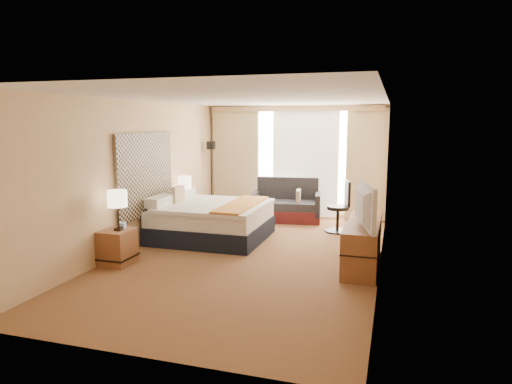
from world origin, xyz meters
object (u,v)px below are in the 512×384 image
(floor_lamp, at_px, (211,163))
(television, at_px, (359,206))
(bed, at_px, (211,220))
(nightstand_right, at_px, (187,216))
(loveseat, at_px, (287,206))
(lamp_left, at_px, (117,199))
(media_dresser, at_px, (363,244))
(desk_chair, at_px, (341,209))
(lamp_right, at_px, (185,182))
(nightstand_left, at_px, (117,247))

(floor_lamp, bearing_deg, television, -42.04)
(bed, bearing_deg, television, -23.98)
(nightstand_right, distance_m, loveseat, 2.32)
(lamp_left, bearing_deg, media_dresser, 16.36)
(loveseat, relative_size, desk_chair, 1.55)
(desk_chair, distance_m, lamp_right, 3.24)
(desk_chair, height_order, lamp_left, lamp_left)
(nightstand_right, relative_size, floor_lamp, 0.31)
(media_dresser, distance_m, lamp_left, 3.86)
(floor_lamp, relative_size, lamp_left, 2.79)
(media_dresser, bearing_deg, nightstand_left, -164.16)
(desk_chair, bearing_deg, nightstand_right, 175.54)
(bed, distance_m, lamp_left, 2.17)
(nightstand_right, bearing_deg, floor_lamp, 91.18)
(bed, distance_m, lamp_right, 1.15)
(bed, bearing_deg, floor_lamp, 112.22)
(loveseat, bearing_deg, lamp_left, -121.88)
(media_dresser, height_order, floor_lamp, floor_lamp)
(nightstand_right, distance_m, lamp_left, 2.63)
(media_dresser, distance_m, bed, 3.01)
(lamp_left, bearing_deg, lamp_right, 90.98)
(nightstand_left, height_order, lamp_right, lamp_right)
(floor_lamp, height_order, television, floor_lamp)
(loveseat, distance_m, television, 3.85)
(nightstand_right, bearing_deg, desk_chair, 12.07)
(floor_lamp, bearing_deg, media_dresser, -37.91)
(nightstand_right, xyz_separation_m, television, (3.65, -1.86, 0.75))
(bed, distance_m, television, 3.18)
(nightstand_left, height_order, television, television)
(desk_chair, xyz_separation_m, lamp_right, (-3.11, -0.74, 0.52))
(nightstand_left, bearing_deg, media_dresser, 15.84)
(loveseat, xyz_separation_m, television, (1.84, -3.31, 0.71))
(television, bearing_deg, media_dresser, -20.98)
(nightstand_right, relative_size, loveseat, 0.34)
(loveseat, bearing_deg, lamp_right, -147.88)
(lamp_right, bearing_deg, desk_chair, 13.37)
(bed, bearing_deg, lamp_right, 146.58)
(loveseat, xyz_separation_m, lamp_right, (-1.80, -1.52, 0.68))
(nightstand_left, height_order, lamp_left, lamp_left)
(bed, relative_size, television, 1.81)
(loveseat, height_order, television, television)
(bed, height_order, television, television)
(media_dresser, bearing_deg, television, -96.90)
(nightstand_right, bearing_deg, lamp_right, -82.25)
(lamp_left, height_order, television, television)
(loveseat, distance_m, lamp_right, 2.45)
(loveseat, distance_m, floor_lamp, 2.07)
(floor_lamp, distance_m, lamp_left, 3.98)
(desk_chair, bearing_deg, floor_lamp, 149.40)
(media_dresser, relative_size, bed, 0.89)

